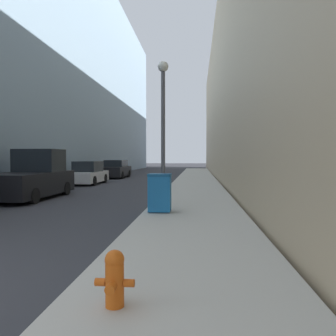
{
  "coord_description": "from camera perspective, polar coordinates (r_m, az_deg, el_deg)",
  "views": [
    {
      "loc": [
        5.13,
        -3.01,
        1.85
      ],
      "look_at": [
        3.16,
        18.9,
        1.13
      ],
      "focal_mm": 35.0,
      "sensor_mm": 36.0,
      "label": 1
    }
  ],
  "objects": [
    {
      "name": "pickup_truck",
      "position": [
        16.05,
        -22.55,
        -1.65
      ],
      "size": [
        2.2,
        5.11,
        2.23
      ],
      "color": "black",
      "rests_on": "ground"
    },
    {
      "name": "parked_sedan_far",
      "position": [
        30.09,
        -9.03,
        -0.26
      ],
      "size": [
        1.94,
        4.75,
        1.61
      ],
      "color": "black",
      "rests_on": "ground"
    },
    {
      "name": "fire_hydrant",
      "position": [
        3.96,
        -9.3,
        -18.24
      ],
      "size": [
        0.45,
        0.34,
        0.65
      ],
      "color": "#D15614",
      "rests_on": "sidewalk_right"
    },
    {
      "name": "building_right_stone",
      "position": [
        30.5,
        19.91,
        12.3
      ],
      "size": [
        12.0,
        60.0,
        14.86
      ],
      "color": "tan",
      "rests_on": "ground"
    },
    {
      "name": "lamppost",
      "position": [
        12.39,
        -0.86,
        8.22
      ],
      "size": [
        0.4,
        0.4,
        5.29
      ],
      "color": "#4C4C51",
      "rests_on": "sidewalk_right"
    },
    {
      "name": "sidewalk_right",
      "position": [
        21.09,
        4.84,
        -2.97
      ],
      "size": [
        3.16,
        60.0,
        0.15
      ],
      "color": "#B7B2A8",
      "rests_on": "ground"
    },
    {
      "name": "parked_sedan_near",
      "position": [
        23.32,
        -13.73,
        -0.97
      ],
      "size": [
        1.83,
        4.25,
        1.58
      ],
      "color": "silver",
      "rests_on": "ground"
    },
    {
      "name": "building_left_glass",
      "position": [
        33.83,
        -22.84,
        15.93
      ],
      "size": [
        12.0,
        60.0,
        20.3
      ],
      "color": "#849EB2",
      "rests_on": "ground"
    },
    {
      "name": "trash_bin",
      "position": [
        10.17,
        -1.45,
        -4.27
      ],
      "size": [
        0.7,
        0.6,
        1.19
      ],
      "color": "#19609E",
      "rests_on": "sidewalk_right"
    }
  ]
}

